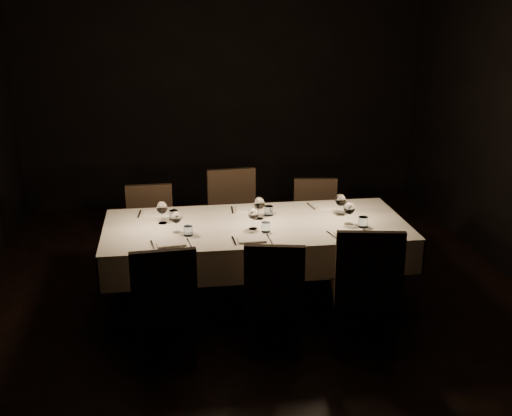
{
  "coord_description": "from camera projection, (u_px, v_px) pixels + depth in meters",
  "views": [
    {
      "loc": [
        -0.72,
        -5.0,
        2.54
      ],
      "look_at": [
        0.0,
        0.0,
        0.9
      ],
      "focal_mm": 45.0,
      "sensor_mm": 36.0,
      "label": 1
    }
  ],
  "objects": [
    {
      "name": "room",
      "position": [
        256.0,
        137.0,
        5.13
      ],
      "size": [
        5.01,
        6.01,
        3.01
      ],
      "color": "black",
      "rests_on": "ground"
    },
    {
      "name": "place_setting_near_center",
      "position": [
        256.0,
        225.0,
        5.12
      ],
      "size": [
        0.33,
        0.4,
        0.18
      ],
      "rotation": [
        0.0,
        0.0,
        0.04
      ],
      "color": "silver",
      "rests_on": "dining_table"
    },
    {
      "name": "place_setting_near_right",
      "position": [
        353.0,
        219.0,
        5.23
      ],
      "size": [
        0.37,
        0.42,
        0.2
      ],
      "rotation": [
        0.0,
        0.0,
        0.19
      ],
      "color": "silver",
      "rests_on": "dining_table"
    },
    {
      "name": "chair_far_center",
      "position": [
        234.0,
        216.0,
        6.22
      ],
      "size": [
        0.51,
        0.51,
        0.99
      ],
      "rotation": [
        0.0,
        0.0,
        0.08
      ],
      "color": "black",
      "rests_on": "ground"
    },
    {
      "name": "place_setting_far_center",
      "position": [
        258.0,
        207.0,
        5.54
      ],
      "size": [
        0.35,
        0.41,
        0.19
      ],
      "rotation": [
        0.0,
        0.0,
        -0.05
      ],
      "color": "silver",
      "rests_on": "dining_table"
    },
    {
      "name": "chair_near_right",
      "position": [
        366.0,
        284.0,
        4.72
      ],
      "size": [
        0.56,
        0.56,
        1.01
      ],
      "rotation": [
        0.0,
        0.0,
        2.96
      ],
      "color": "black",
      "rests_on": "ground"
    },
    {
      "name": "place_setting_far_left",
      "position": [
        163.0,
        211.0,
        5.43
      ],
      "size": [
        0.35,
        0.41,
        0.19
      ],
      "rotation": [
        0.0,
        0.0,
        -0.08
      ],
      "color": "silver",
      "rests_on": "dining_table"
    },
    {
      "name": "chair_near_center",
      "position": [
        275.0,
        291.0,
        4.71
      ],
      "size": [
        0.51,
        0.51,
        0.9
      ],
      "rotation": [
        0.0,
        0.0,
        2.93
      ],
      "color": "black",
      "rests_on": "ground"
    },
    {
      "name": "chair_near_left",
      "position": [
        164.0,
        300.0,
        4.53
      ],
      "size": [
        0.48,
        0.48,
        0.94
      ],
      "rotation": [
        0.0,
        0.0,
        3.21
      ],
      "color": "black",
      "rests_on": "ground"
    },
    {
      "name": "chair_far_left",
      "position": [
        151.0,
        229.0,
        6.01
      ],
      "size": [
        0.44,
        0.44,
        0.9
      ],
      "rotation": [
        0.0,
        0.0,
        0.02
      ],
      "color": "black",
      "rests_on": "ground"
    },
    {
      "name": "place_setting_near_left",
      "position": [
        177.0,
        228.0,
        5.04
      ],
      "size": [
        0.34,
        0.4,
        0.18
      ],
      "rotation": [
        0.0,
        0.0,
        0.14
      ],
      "color": "silver",
      "rests_on": "dining_table"
    },
    {
      "name": "chair_far_right",
      "position": [
        316.0,
        220.0,
        6.28
      ],
      "size": [
        0.48,
        0.48,
        0.88
      ],
      "rotation": [
        0.0,
        0.0,
        -0.14
      ],
      "color": "black",
      "rests_on": "ground"
    },
    {
      "name": "place_setting_far_right",
      "position": [
        338.0,
        204.0,
        5.64
      ],
      "size": [
        0.35,
        0.41,
        0.19
      ],
      "rotation": [
        0.0,
        0.0,
        0.14
      ],
      "color": "silver",
      "rests_on": "dining_table"
    },
    {
      "name": "dining_table",
      "position": [
        256.0,
        232.0,
        5.38
      ],
      "size": [
        2.52,
        1.12,
        0.76
      ],
      "color": "black",
      "rests_on": "ground"
    }
  ]
}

